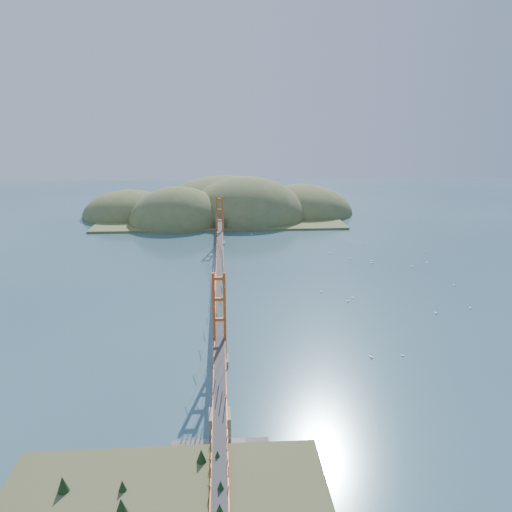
{
  "coord_description": "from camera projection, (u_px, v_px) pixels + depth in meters",
  "views": [
    {
      "loc": [
        0.54,
        -86.02,
        29.22
      ],
      "look_at": [
        6.5,
        0.0,
        5.32
      ],
      "focal_mm": 35.0,
      "sensor_mm": 36.0,
      "label": 1
    }
  ],
  "objects": [
    {
      "name": "sailboat_13",
      "position": [
        470.0,
        307.0,
        79.29
      ],
      "size": [
        0.6,
        0.6,
        0.63
      ],
      "color": "white",
      "rests_on": "ground"
    },
    {
      "name": "fort",
      "position": [
        225.0,
        451.0,
        44.36
      ],
      "size": [
        3.7,
        2.3,
        1.75
      ],
      "color": "maroon",
      "rests_on": "ground"
    },
    {
      "name": "sailboat_1",
      "position": [
        351.0,
        258.0,
        107.2
      ],
      "size": [
        0.58,
        0.61,
        0.69
      ],
      "color": "white",
      "rests_on": "ground"
    },
    {
      "name": "sailboat_6",
      "position": [
        402.0,
        355.0,
        63.4
      ],
      "size": [
        0.52,
        0.52,
        0.58
      ],
      "color": "white",
      "rests_on": "ground"
    },
    {
      "name": "sailboat_5",
      "position": [
        454.0,
        285.0,
        90.21
      ],
      "size": [
        0.48,
        0.54,
        0.62
      ],
      "color": "white",
      "rests_on": "ground"
    },
    {
      "name": "sailboat_11",
      "position": [
        412.0,
        266.0,
        101.48
      ],
      "size": [
        0.68,
        0.68,
        0.71
      ],
      "color": "white",
      "rests_on": "ground"
    },
    {
      "name": "sailboat_extra_1",
      "position": [
        348.0,
        300.0,
        82.28
      ],
      "size": [
        0.66,
        0.66,
        0.69
      ],
      "color": "white",
      "rests_on": "ground"
    },
    {
      "name": "sailboat_17",
      "position": [
        384.0,
        236.0,
        127.56
      ],
      "size": [
        0.55,
        0.48,
        0.62
      ],
      "color": "white",
      "rests_on": "ground"
    },
    {
      "name": "bridge",
      "position": [
        220.0,
        247.0,
        88.76
      ],
      "size": [
        2.2,
        94.4,
        12.0
      ],
      "color": "gray",
      "rests_on": "ground"
    },
    {
      "name": "sailboat_8",
      "position": [
        372.0,
        260.0,
        105.45
      ],
      "size": [
        0.57,
        0.46,
        0.67
      ],
      "color": "white",
      "rests_on": "ground"
    },
    {
      "name": "sailboat_10",
      "position": [
        371.0,
        356.0,
        63.03
      ],
      "size": [
        0.62,
        0.62,
        0.68
      ],
      "color": "white",
      "rests_on": "ground"
    },
    {
      "name": "sailboat_16",
      "position": [
        330.0,
        253.0,
        111.48
      ],
      "size": [
        0.66,
        0.66,
        0.73
      ],
      "color": "white",
      "rests_on": "ground"
    },
    {
      "name": "sailboat_3",
      "position": [
        310.0,
        255.0,
        109.65
      ],
      "size": [
        0.49,
        0.46,
        0.56
      ],
      "color": "white",
      "rests_on": "ground"
    },
    {
      "name": "approach_viaduct",
      "position": [
        220.0,
        464.0,
        39.88
      ],
      "size": [
        1.4,
        12.0,
        3.38
      ],
      "color": "#B64214",
      "rests_on": "ground"
    },
    {
      "name": "sailboat_4",
      "position": [
        427.0,
        262.0,
        104.08
      ],
      "size": [
        0.56,
        0.58,
        0.66
      ],
      "color": "white",
      "rests_on": "ground"
    },
    {
      "name": "sailboat_12",
      "position": [
        252.0,
        234.0,
        129.4
      ],
      "size": [
        0.51,
        0.43,
        0.58
      ],
      "color": "white",
      "rests_on": "ground"
    },
    {
      "name": "promontory",
      "position": [
        220.0,
        461.0,
        43.8
      ],
      "size": [
        9.0,
        6.0,
        0.24
      ],
      "primitive_type": "cube",
      "color": "#59544C",
      "rests_on": "ground"
    },
    {
      "name": "sailboat_2",
      "position": [
        352.0,
        297.0,
        83.89
      ],
      "size": [
        0.52,
        0.42,
        0.61
      ],
      "color": "white",
      "rests_on": "ground"
    },
    {
      "name": "sailboat_0",
      "position": [
        321.0,
        291.0,
        86.77
      ],
      "size": [
        0.56,
        0.63,
        0.72
      ],
      "color": "white",
      "rests_on": "ground"
    },
    {
      "name": "sailboat_15",
      "position": [
        362.0,
        243.0,
        120.18
      ],
      "size": [
        0.4,
        0.5,
        0.59
      ],
      "color": "white",
      "rests_on": "ground"
    },
    {
      "name": "far_headlands",
      "position": [
        227.0,
        214.0,
        156.48
      ],
      "size": [
        84.0,
        58.0,
        25.0
      ],
      "color": "olive",
      "rests_on": "ground"
    },
    {
      "name": "sailboat_14",
      "position": [
        436.0,
        312.0,
        77.27
      ],
      "size": [
        0.52,
        0.62,
        0.72
      ],
      "color": "white",
      "rests_on": "ground"
    },
    {
      "name": "sailboat_7",
      "position": [
        351.0,
        241.0,
        121.76
      ],
      "size": [
        0.5,
        0.41,
        0.58
      ],
      "color": "white",
      "rests_on": "ground"
    },
    {
      "name": "sailboat_9",
      "position": [
        426.0,
        251.0,
        112.54
      ],
      "size": [
        0.52,
        0.52,
        0.57
      ],
      "color": "white",
      "rests_on": "ground"
    },
    {
      "name": "sailboat_extra_0",
      "position": [
        372.0,
        262.0,
        103.97
      ],
      "size": [
        0.66,
        0.66,
        0.71
      ],
      "color": "white",
      "rests_on": "ground"
    },
    {
      "name": "ground",
      "position": [
        220.0,
        285.0,
        90.46
      ],
      "size": [
        320.0,
        320.0,
        0.0
      ],
      "primitive_type": "plane",
      "color": "#305160",
      "rests_on": "ground"
    }
  ]
}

